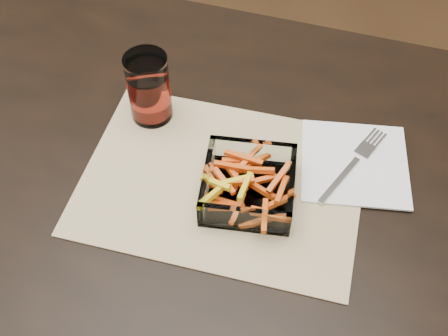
{
  "coord_description": "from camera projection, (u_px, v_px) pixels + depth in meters",
  "views": [
    {
      "loc": [
        0.28,
        -0.51,
        1.49
      ],
      "look_at": [
        0.12,
        0.01,
        0.78
      ],
      "focal_mm": 45.0,
      "sensor_mm": 36.0,
      "label": 1
    }
  ],
  "objects": [
    {
      "name": "dining_table",
      "position": [
        158.0,
        197.0,
        1.0
      ],
      "size": [
        1.6,
        0.9,
        0.75
      ],
      "color": "black",
      "rests_on": "ground"
    },
    {
      "name": "placemat",
      "position": [
        222.0,
        181.0,
        0.92
      ],
      "size": [
        0.47,
        0.35,
        0.0
      ],
      "primitive_type": "cube",
      "rotation": [
        0.0,
        0.0,
        0.05
      ],
      "color": "tan",
      "rests_on": "dining_table"
    },
    {
      "name": "glass_bowl",
      "position": [
        248.0,
        186.0,
        0.88
      ],
      "size": [
        0.16,
        0.16,
        0.06
      ],
      "rotation": [
        0.0,
        0.0,
        0.17
      ],
      "color": "white",
      "rests_on": "placemat"
    },
    {
      "name": "tumbler",
      "position": [
        149.0,
        90.0,
        0.96
      ],
      "size": [
        0.07,
        0.07,
        0.13
      ],
      "color": "white",
      "rests_on": "placemat"
    },
    {
      "name": "napkin",
      "position": [
        354.0,
        163.0,
        0.93
      ],
      "size": [
        0.21,
        0.21,
        0.0
      ],
      "primitive_type": "cube",
      "rotation": [
        0.0,
        0.0,
        0.2
      ],
      "color": "white",
      "rests_on": "placemat"
    },
    {
      "name": "fork",
      "position": [
        354.0,
        163.0,
        0.93
      ],
      "size": [
        0.09,
        0.19,
        0.0
      ],
      "rotation": [
        0.0,
        0.0,
        -0.38
      ],
      "color": "silver",
      "rests_on": "napkin"
    }
  ]
}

